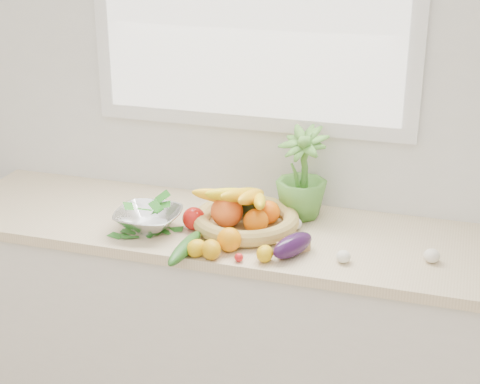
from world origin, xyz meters
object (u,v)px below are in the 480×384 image
(potted_herb, at_px, (302,172))
(fruit_basket, at_px, (245,214))
(apple, at_px, (194,219))
(cucumber, at_px, (185,248))
(colander_with_spinach, at_px, (148,215))
(eggplant, at_px, (293,245))

(potted_herb, xyz_separation_m, fruit_basket, (-0.18, -0.17, -0.13))
(apple, distance_m, cucumber, 0.21)
(cucumber, distance_m, colander_with_spinach, 0.25)
(eggplant, distance_m, fruit_basket, 0.28)
(potted_herb, distance_m, fruit_basket, 0.27)
(apple, xyz_separation_m, cucumber, (0.04, -0.21, -0.02))
(apple, xyz_separation_m, eggplant, (0.40, -0.10, -0.00))
(potted_herb, bearing_deg, fruit_basket, -136.29)
(cucumber, bearing_deg, apple, 102.18)
(apple, xyz_separation_m, colander_with_spinach, (-0.16, -0.06, 0.02))
(cucumber, xyz_separation_m, potted_herb, (0.31, 0.44, 0.16))
(potted_herb, relative_size, fruit_basket, 0.68)
(apple, bearing_deg, colander_with_spinach, -158.78)
(eggplant, relative_size, fruit_basket, 0.37)
(fruit_basket, distance_m, colander_with_spinach, 0.36)
(fruit_basket, bearing_deg, colander_with_spinach, -159.11)
(eggplant, relative_size, potted_herb, 0.54)
(apple, relative_size, fruit_basket, 0.17)
(cucumber, xyz_separation_m, fruit_basket, (0.13, 0.28, 0.03))
(potted_herb, bearing_deg, colander_with_spinach, -149.96)
(colander_with_spinach, bearing_deg, eggplant, -4.20)
(apple, bearing_deg, potted_herb, 33.52)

